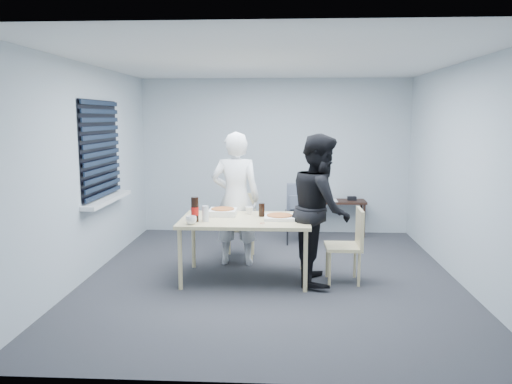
# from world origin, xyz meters

# --- Properties ---
(room) EXTENTS (5.00, 5.00, 5.00)m
(room) POSITION_xyz_m (-2.20, 0.40, 1.44)
(room) COLOR #323237
(room) RESTS_ON ground
(dining_table) EXTENTS (1.54, 0.98, 0.75)m
(dining_table) POSITION_xyz_m (-0.31, -0.08, 0.69)
(dining_table) COLOR beige
(dining_table) RESTS_ON ground
(chair_far) EXTENTS (0.42, 0.42, 0.89)m
(chair_far) POSITION_xyz_m (-0.45, 0.92, 0.51)
(chair_far) COLOR beige
(chair_far) RESTS_ON ground
(chair_right) EXTENTS (0.42, 0.42, 0.89)m
(chair_right) POSITION_xyz_m (0.94, -0.13, 0.51)
(chair_right) COLOR beige
(chair_right) RESTS_ON ground
(person_white) EXTENTS (0.65, 0.42, 1.77)m
(person_white) POSITION_xyz_m (-0.49, 0.56, 0.89)
(person_white) COLOR white
(person_white) RESTS_ON ground
(person_black) EXTENTS (0.47, 0.86, 1.77)m
(person_black) POSITION_xyz_m (0.58, -0.12, 0.89)
(person_black) COLOR black
(person_black) RESTS_ON ground
(side_table) EXTENTS (0.89, 0.39, 0.59)m
(side_table) POSITION_xyz_m (1.06, 2.28, 0.51)
(side_table) COLOR #341C16
(side_table) RESTS_ON ground
(stool) EXTENTS (0.36, 0.36, 0.50)m
(stool) POSITION_xyz_m (0.36, 1.70, 0.39)
(stool) COLOR black
(stool) RESTS_ON ground
(backpack) EXTENTS (0.31, 0.23, 0.44)m
(backpack) POSITION_xyz_m (0.36, 1.68, 0.72)
(backpack) COLOR slate
(backpack) RESTS_ON stool
(pizza_box_a) EXTENTS (0.34, 0.34, 0.08)m
(pizza_box_a) POSITION_xyz_m (-0.61, 0.13, 0.79)
(pizza_box_a) COLOR white
(pizza_box_a) RESTS_ON dining_table
(pizza_box_b) EXTENTS (0.36, 0.36, 0.05)m
(pizza_box_b) POSITION_xyz_m (0.10, -0.08, 0.77)
(pizza_box_b) COLOR white
(pizza_box_b) RESTS_ON dining_table
(mug_a) EXTENTS (0.17, 0.17, 0.10)m
(mug_a) POSITION_xyz_m (-0.90, -0.45, 0.80)
(mug_a) COLOR white
(mug_a) RESTS_ON dining_table
(mug_b) EXTENTS (0.10, 0.10, 0.09)m
(mug_b) POSITION_xyz_m (-0.28, 0.20, 0.80)
(mug_b) COLOR white
(mug_b) RESTS_ON dining_table
(cola_glass) EXTENTS (0.10, 0.10, 0.16)m
(cola_glass) POSITION_xyz_m (-0.12, 0.06, 0.83)
(cola_glass) COLOR black
(cola_glass) RESTS_ON dining_table
(soda_bottle) EXTENTS (0.09, 0.09, 0.29)m
(soda_bottle) POSITION_xyz_m (-0.88, -0.29, 0.89)
(soda_bottle) COLOR black
(soda_bottle) RESTS_ON dining_table
(plastic_cups) EXTENTS (0.10, 0.10, 0.18)m
(plastic_cups) POSITION_xyz_m (-0.76, -0.27, 0.84)
(plastic_cups) COLOR silver
(plastic_cups) RESTS_ON dining_table
(rubber_band) EXTENTS (0.07, 0.07, 0.00)m
(rubber_band) POSITION_xyz_m (-0.10, -0.35, 0.75)
(rubber_band) COLOR red
(rubber_band) RESTS_ON dining_table
(papers) EXTENTS (0.31, 0.37, 0.01)m
(papers) POSITION_xyz_m (0.91, 2.26, 0.59)
(papers) COLOR white
(papers) RESTS_ON side_table
(black_box) EXTENTS (0.16, 0.12, 0.06)m
(black_box) POSITION_xyz_m (1.28, 2.31, 0.62)
(black_box) COLOR black
(black_box) RESTS_ON side_table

